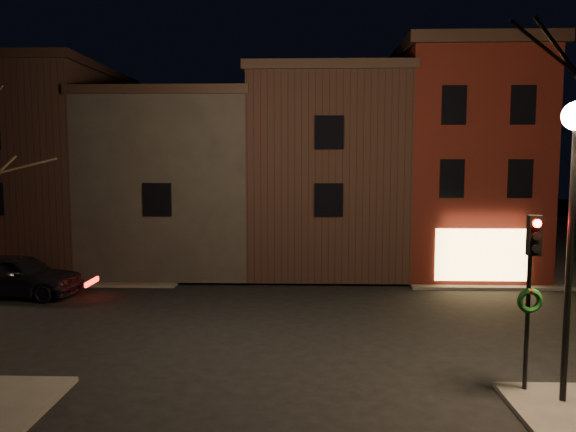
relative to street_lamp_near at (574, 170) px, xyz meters
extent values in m
plane|color=black|center=(-6.20, 6.00, -5.18)|extent=(120.00, 120.00, 0.00)
cube|color=#2D2B28|center=(-26.20, 26.00, -5.12)|extent=(30.00, 30.00, 0.12)
cube|color=#46110C|center=(1.80, 15.50, -0.06)|extent=(6.00, 8.00, 10.00)
cube|color=black|center=(1.80, 15.50, 5.19)|extent=(6.50, 8.50, 0.50)
cube|color=#F8C36F|center=(1.80, 11.45, -3.76)|extent=(4.00, 0.12, 2.20)
cube|color=black|center=(-4.70, 16.50, -0.56)|extent=(7.00, 10.00, 9.00)
cube|color=black|center=(-4.70, 16.50, 4.14)|extent=(7.30, 10.30, 0.40)
cube|color=black|center=(-11.95, 16.50, -1.06)|extent=(7.50, 10.00, 8.00)
cube|color=black|center=(-11.95, 16.50, 3.14)|extent=(7.80, 10.30, 0.40)
cube|color=black|center=(-19.20, 16.50, -0.31)|extent=(7.00, 10.00, 9.50)
cube|color=black|center=(-19.20, 16.50, 4.64)|extent=(7.30, 10.30, 0.40)
cylinder|color=black|center=(0.00, 0.00, -2.06)|extent=(0.14, 0.14, 6.00)
cylinder|color=black|center=(-0.60, 0.60, -3.06)|extent=(0.10, 0.10, 4.00)
cube|color=black|center=(-0.60, 0.42, -1.46)|extent=(0.28, 0.22, 0.90)
cylinder|color=#FF0C07|center=(-0.60, 0.30, -1.18)|extent=(0.18, 0.06, 0.18)
cylinder|color=black|center=(-0.60, 0.30, -1.46)|extent=(0.18, 0.06, 0.18)
cylinder|color=black|center=(-0.60, 0.30, -1.74)|extent=(0.18, 0.06, 0.18)
torus|color=#0C380F|center=(-0.60, 0.51, -2.96)|extent=(0.58, 0.14, 0.58)
sphere|color=#990C0C|center=(-0.60, 0.49, -2.74)|extent=(0.12, 0.12, 0.12)
imported|color=black|center=(-17.08, 9.42, -4.33)|extent=(5.19, 2.52, 1.71)
camera|label=1|loc=(-5.66, -12.05, 0.20)|focal=35.00mm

